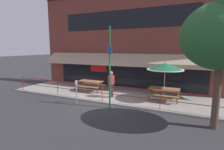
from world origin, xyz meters
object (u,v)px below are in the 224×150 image
(pedestrian_walking, at_px, (111,83))
(street_sign_pole, at_px, (110,67))
(parking_meter_near, at_px, (76,85))
(picnic_table_centre, at_px, (164,91))
(patio_umbrella_centre, at_px, (165,67))
(picnic_table_left, at_px, (90,83))

(pedestrian_walking, xyz_separation_m, street_sign_pole, (0.64, -1.59, 1.20))
(parking_meter_near, bearing_deg, street_sign_pole, 4.03)
(picnic_table_centre, relative_size, patio_umbrella_centre, 0.76)
(picnic_table_left, distance_m, pedestrian_walking, 2.33)
(parking_meter_near, relative_size, street_sign_pole, 0.32)
(picnic_table_centre, height_order, parking_meter_near, parking_meter_near)
(street_sign_pole, bearing_deg, pedestrian_walking, 112.01)
(picnic_table_centre, xyz_separation_m, parking_meter_near, (-4.67, -2.47, 0.44))
(pedestrian_walking, height_order, street_sign_pole, street_sign_pole)
(picnic_table_left, distance_m, street_sign_pole, 4.03)
(patio_umbrella_centre, distance_m, parking_meter_near, 5.37)
(picnic_table_centre, relative_size, pedestrian_walking, 1.05)
(picnic_table_left, distance_m, parking_meter_near, 2.76)
(picnic_table_centre, height_order, street_sign_pole, street_sign_pole)
(picnic_table_left, xyz_separation_m, parking_meter_near, (0.64, -2.64, 0.44))
(picnic_table_centre, distance_m, street_sign_pole, 3.79)
(picnic_table_centre, bearing_deg, picnic_table_left, 178.14)
(patio_umbrella_centre, xyz_separation_m, street_sign_pole, (-2.55, -2.31, 0.08))
(patio_umbrella_centre, relative_size, parking_meter_near, 1.67)
(picnic_table_centre, bearing_deg, patio_umbrella_centre, -90.00)
(pedestrian_walking, distance_m, street_sign_pole, 2.09)
(picnic_table_centre, distance_m, patio_umbrella_centre, 1.47)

